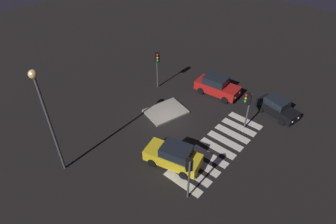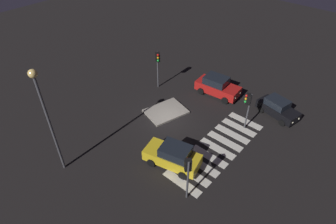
{
  "view_description": "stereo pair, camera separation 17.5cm",
  "coord_description": "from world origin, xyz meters",
  "px_view_note": "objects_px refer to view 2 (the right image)",
  "views": [
    {
      "loc": [
        -15.09,
        -13.02,
        16.9
      ],
      "look_at": [
        0.0,
        0.0,
        1.0
      ],
      "focal_mm": 30.49,
      "sensor_mm": 36.0,
      "label": 1
    },
    {
      "loc": [
        -14.98,
        -13.15,
        16.9
      ],
      "look_at": [
        0.0,
        0.0,
        1.0
      ],
      "focal_mm": 30.49,
      "sensor_mm": 36.0,
      "label": 2
    }
  ],
  "objects_px": {
    "car_yellow": "(173,156)",
    "car_red": "(217,86)",
    "street_lamp": "(44,108)",
    "traffic_light_south": "(188,169)",
    "traffic_light_east": "(248,103)",
    "traffic_island": "(166,111)",
    "car_black": "(278,108)",
    "traffic_light_north": "(158,61)"
  },
  "relations": [
    {
      "from": "traffic_island",
      "to": "traffic_light_south",
      "type": "distance_m",
      "value": 9.75
    },
    {
      "from": "car_red",
      "to": "traffic_light_north",
      "type": "xyz_separation_m",
      "value": [
        -3.07,
        5.33,
        2.17
      ]
    },
    {
      "from": "car_red",
      "to": "traffic_light_south",
      "type": "xyz_separation_m",
      "value": [
        -11.69,
        -5.29,
        1.78
      ]
    },
    {
      "from": "traffic_light_north",
      "to": "traffic_light_south",
      "type": "bearing_deg",
      "value": -0.99
    },
    {
      "from": "traffic_light_south",
      "to": "traffic_light_east",
      "type": "distance_m",
      "value": 8.84
    },
    {
      "from": "traffic_island",
      "to": "car_black",
      "type": "bearing_deg",
      "value": -51.2
    },
    {
      "from": "traffic_island",
      "to": "traffic_light_east",
      "type": "distance_m",
      "value": 7.68
    },
    {
      "from": "car_red",
      "to": "street_lamp",
      "type": "xyz_separation_m",
      "value": [
        -15.86,
        3.26,
        4.79
      ]
    },
    {
      "from": "car_yellow",
      "to": "traffic_light_north",
      "type": "height_order",
      "value": "traffic_light_north"
    },
    {
      "from": "car_yellow",
      "to": "car_black",
      "type": "distance_m",
      "value": 11.43
    },
    {
      "from": "traffic_light_south",
      "to": "traffic_light_north",
      "type": "bearing_deg",
      "value": 0.68
    },
    {
      "from": "street_lamp",
      "to": "traffic_light_south",
      "type": "bearing_deg",
      "value": -63.99
    },
    {
      "from": "street_lamp",
      "to": "traffic_light_north",
      "type": "bearing_deg",
      "value": 9.16
    },
    {
      "from": "car_red",
      "to": "traffic_light_south",
      "type": "height_order",
      "value": "traffic_light_south"
    },
    {
      "from": "car_red",
      "to": "street_lamp",
      "type": "distance_m",
      "value": 16.89
    },
    {
      "from": "traffic_island",
      "to": "car_yellow",
      "type": "distance_m",
      "value": 6.53
    },
    {
      "from": "car_red",
      "to": "traffic_light_north",
      "type": "relative_size",
      "value": 1.12
    },
    {
      "from": "traffic_light_north",
      "to": "car_yellow",
      "type": "bearing_deg",
      "value": -3.15
    },
    {
      "from": "car_red",
      "to": "traffic_light_east",
      "type": "xyz_separation_m",
      "value": [
        -2.87,
        -4.69,
        1.81
      ]
    },
    {
      "from": "car_yellow",
      "to": "car_red",
      "type": "height_order",
      "value": "car_red"
    },
    {
      "from": "car_yellow",
      "to": "traffic_island",
      "type": "bearing_deg",
      "value": -57.58
    },
    {
      "from": "traffic_island",
      "to": "car_black",
      "type": "xyz_separation_m",
      "value": [
        6.46,
        -8.04,
        0.74
      ]
    },
    {
      "from": "car_yellow",
      "to": "car_black",
      "type": "height_order",
      "value": "car_yellow"
    },
    {
      "from": "street_lamp",
      "to": "traffic_light_east",
      "type": "bearing_deg",
      "value": -31.46
    },
    {
      "from": "traffic_light_south",
      "to": "traffic_light_east",
      "type": "height_order",
      "value": "traffic_light_east"
    },
    {
      "from": "traffic_light_north",
      "to": "street_lamp",
      "type": "bearing_deg",
      "value": -42.75
    },
    {
      "from": "car_yellow",
      "to": "traffic_light_south",
      "type": "relative_size",
      "value": 1.27
    },
    {
      "from": "car_yellow",
      "to": "traffic_light_east",
      "type": "xyz_separation_m",
      "value": [
        7.29,
        -1.93,
        1.84
      ]
    },
    {
      "from": "car_yellow",
      "to": "traffic_light_south",
      "type": "distance_m",
      "value": 3.47
    },
    {
      "from": "traffic_light_north",
      "to": "traffic_light_east",
      "type": "bearing_deg",
      "value": 39.22
    },
    {
      "from": "traffic_light_south",
      "to": "traffic_light_north",
      "type": "distance_m",
      "value": 13.68
    },
    {
      "from": "car_red",
      "to": "street_lamp",
      "type": "height_order",
      "value": "street_lamp"
    },
    {
      "from": "car_black",
      "to": "street_lamp",
      "type": "relative_size",
      "value": 0.48
    },
    {
      "from": "traffic_light_south",
      "to": "traffic_light_north",
      "type": "relative_size",
      "value": 0.88
    },
    {
      "from": "car_yellow",
      "to": "traffic_light_north",
      "type": "bearing_deg",
      "value": -55.25
    },
    {
      "from": "car_yellow",
      "to": "car_black",
      "type": "bearing_deg",
      "value": -121.06
    },
    {
      "from": "traffic_light_north",
      "to": "traffic_light_east",
      "type": "height_order",
      "value": "traffic_light_north"
    },
    {
      "from": "car_black",
      "to": "street_lamp",
      "type": "distance_m",
      "value": 19.72
    },
    {
      "from": "traffic_light_south",
      "to": "traffic_light_east",
      "type": "xyz_separation_m",
      "value": [
        8.82,
        0.6,
        0.03
      ]
    },
    {
      "from": "car_black",
      "to": "street_lamp",
      "type": "bearing_deg",
      "value": -106.97
    },
    {
      "from": "car_yellow",
      "to": "car_red",
      "type": "bearing_deg",
      "value": -88.81
    },
    {
      "from": "car_red",
      "to": "traffic_light_south",
      "type": "bearing_deg",
      "value": -70.61
    }
  ]
}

